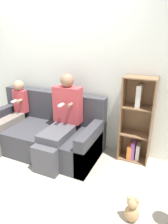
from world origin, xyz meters
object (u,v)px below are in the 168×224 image
(adult_seated, at_px, (61,119))
(child_seated, at_px, (9,116))
(bookshelf, at_px, (136,124))
(teddy_bear, at_px, (132,210))
(couch, at_px, (44,133))

(adult_seated, xyz_separation_m, child_seated, (-0.98, -0.05, -0.11))
(child_seated, bearing_deg, bookshelf, 13.07)
(adult_seated, distance_m, child_seated, 0.98)
(teddy_bear, bearing_deg, bookshelf, 100.38)
(bookshelf, bearing_deg, child_seated, -166.93)
(couch, xyz_separation_m, child_seated, (-0.57, -0.14, 0.25))
(couch, distance_m, teddy_bear, 1.86)
(child_seated, xyz_separation_m, bookshelf, (2.01, 0.47, 0.04))
(child_seated, bearing_deg, adult_seated, 3.20)
(child_seated, distance_m, teddy_bear, 2.36)
(couch, bearing_deg, child_seated, -166.44)
(couch, height_order, adult_seated, adult_seated)
(adult_seated, xyz_separation_m, bookshelf, (1.04, 0.41, -0.06))
(couch, height_order, child_seated, child_seated)
(child_seated, height_order, teddy_bear, child_seated)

